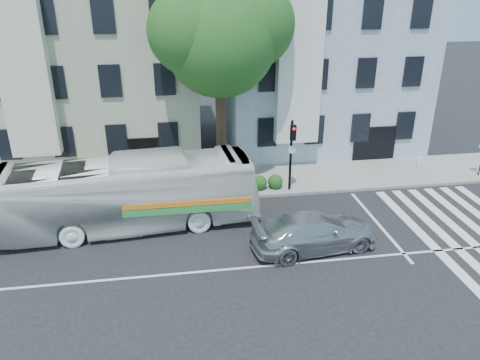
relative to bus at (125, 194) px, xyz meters
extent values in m
plane|color=black|center=(4.82, -4.02, -1.63)|extent=(120.00, 120.00, 0.00)
cube|color=gray|center=(4.82, 3.98, -1.56)|extent=(80.00, 4.00, 0.15)
cube|color=#A7AA8E|center=(-2.18, 10.98, 3.87)|extent=(12.00, 10.00, 11.00)
cube|color=#929EAE|center=(11.82, 10.98, 3.87)|extent=(12.00, 10.00, 11.00)
cylinder|color=#2D2116|center=(4.82, 4.48, 0.97)|extent=(0.56, 0.56, 5.20)
sphere|color=#164719|center=(4.82, 4.48, 5.87)|extent=(5.60, 5.60, 5.60)
sphere|color=#164719|center=(6.42, 4.88, 6.57)|extent=(4.40, 4.40, 4.40)
sphere|color=#164719|center=(3.42, 4.18, 6.37)|extent=(4.20, 4.20, 4.20)
sphere|color=#164719|center=(5.12, 5.68, 7.57)|extent=(3.80, 3.80, 3.80)
sphere|color=#164719|center=(4.22, 5.08, 4.87)|extent=(3.40, 3.40, 3.40)
imported|color=silver|center=(0.00, 0.00, 0.00)|extent=(3.66, 11.89, 3.26)
imported|color=#B0B2B7|center=(7.77, -3.00, -0.86)|extent=(2.83, 5.52, 1.53)
cylinder|color=black|center=(8.13, 2.50, 0.31)|extent=(0.13, 0.13, 3.89)
cube|color=black|center=(8.13, 2.25, 1.70)|extent=(0.28, 0.24, 0.79)
sphere|color=red|center=(8.13, 2.12, 1.93)|extent=(0.15, 0.15, 0.15)
cylinder|color=white|center=(8.13, 2.35, 0.78)|extent=(0.41, 0.08, 0.41)
cylinder|color=silver|center=(16.33, 4.26, -1.20)|extent=(0.22, 0.22, 0.55)
sphere|color=silver|center=(16.33, 4.26, -0.90)|extent=(0.20, 0.20, 0.20)
cylinder|color=silver|center=(16.33, 4.26, -1.13)|extent=(0.37, 0.14, 0.13)
camera|label=1|loc=(2.21, -19.09, 8.88)|focal=35.00mm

